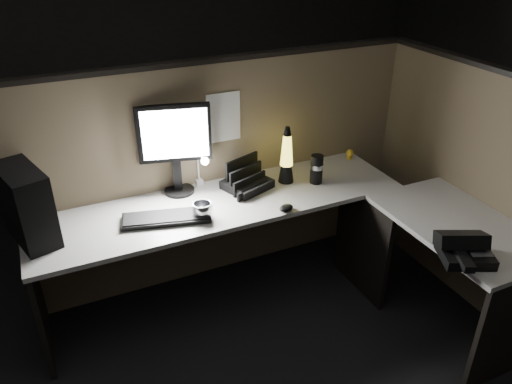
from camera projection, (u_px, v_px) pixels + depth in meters
name	position (u px, v px, depth m)	size (l,w,h in m)	color
floor	(286.00, 347.00, 2.99)	(6.00, 6.00, 0.00)	black
room_shell	(296.00, 82.00, 2.21)	(6.00, 6.00, 6.00)	silver
partition_back	(225.00, 173.00, 3.37)	(2.66, 0.06, 1.50)	brown
partition_right	(465.00, 186.00, 3.20)	(0.06, 1.66, 1.50)	brown
desk	(295.00, 238.00, 2.98)	(2.60, 1.60, 0.73)	#AFACA5
pc_tower	(26.00, 205.00, 2.62)	(0.18, 0.39, 0.41)	black
monitor	(175.00, 141.00, 3.02)	(0.44, 0.19, 0.57)	black
keyboard	(166.00, 218.00, 2.87)	(0.50, 0.17, 0.02)	black
mouse	(286.00, 208.00, 2.96)	(0.09, 0.07, 0.04)	black
clip_lamp	(202.00, 168.00, 3.14)	(0.05, 0.20, 0.25)	silver
organizer	(246.00, 181.00, 3.21)	(0.34, 0.32, 0.21)	black
lava_lamp	(287.00, 159.00, 3.23)	(0.10, 0.10, 0.38)	black
travel_mug	(317.00, 169.00, 3.24)	(0.09, 0.09, 0.19)	black
steel_mug	(202.00, 210.00, 2.88)	(0.12, 0.12, 0.09)	silver
figurine	(350.00, 153.00, 3.59)	(0.05, 0.05, 0.05)	yellow
pinned_paper	(224.00, 117.00, 3.14)	(0.22, 0.00, 0.32)	white
desk_phone	(464.00, 249.00, 2.53)	(0.31, 0.31, 0.15)	black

